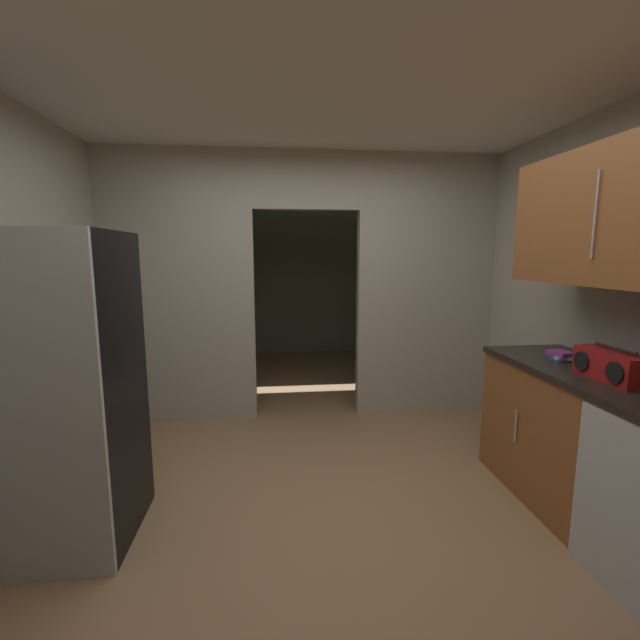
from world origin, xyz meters
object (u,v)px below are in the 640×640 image
boombox (613,366)px  book_stack (561,355)px  dishwasher (619,510)px  refrigerator (60,391)px

boombox → book_stack: (0.02, 0.45, -0.05)m
dishwasher → boombox: (0.27, 0.43, 0.57)m
refrigerator → book_stack: bearing=2.8°
boombox → book_stack: bearing=88.0°
refrigerator → dishwasher: (2.77, -0.73, -0.44)m
boombox → book_stack: 0.46m
boombox → book_stack: size_ratio=2.48×
refrigerator → dishwasher: size_ratio=2.02×
dishwasher → book_stack: size_ratio=5.27×
book_stack → refrigerator: bearing=-177.2°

